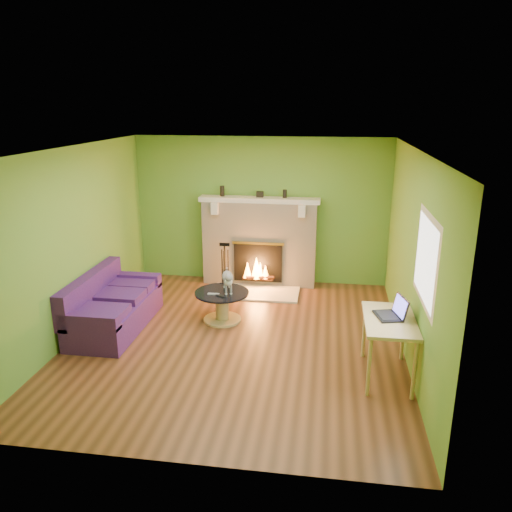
{
  "coord_description": "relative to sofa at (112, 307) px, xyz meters",
  "views": [
    {
      "loc": [
        1.18,
        -6.15,
        3.15
      ],
      "look_at": [
        0.22,
        0.4,
        1.11
      ],
      "focal_mm": 35.0,
      "sensor_mm": 36.0,
      "label": 1
    }
  ],
  "objects": [
    {
      "name": "fireplace",
      "position": [
        1.86,
        2.16,
        0.46
      ],
      "size": [
        2.1,
        0.46,
        1.58
      ],
      "color": "beige",
      "rests_on": "floor"
    },
    {
      "name": "window_frame",
      "position": [
        4.1,
        -1.06,
        1.24
      ],
      "size": [
        0.0,
        1.2,
        1.2
      ],
      "primitive_type": "plane",
      "rotation": [
        1.57,
        0.0,
        -1.57
      ],
      "color": "silver",
      "rests_on": "wall_right"
    },
    {
      "name": "fire_tools",
      "position": [
        1.3,
        1.79,
        0.13
      ],
      "size": [
        0.22,
        0.22,
        0.81
      ],
      "primitive_type": null,
      "color": "black",
      "rests_on": "hearth"
    },
    {
      "name": "wall_right",
      "position": [
        4.11,
        -0.16,
        0.99
      ],
      "size": [
        0.0,
        5.0,
        5.0
      ],
      "primitive_type": "plane",
      "rotation": [
        1.57,
        0.0,
        -1.57
      ],
      "color": "#639731",
      "rests_on": "floor"
    },
    {
      "name": "laptop",
      "position": [
        3.79,
        -0.78,
        0.57
      ],
      "size": [
        0.39,
        0.42,
        0.26
      ],
      "primitive_type": null,
      "rotation": [
        0.0,
        0.0,
        0.25
      ],
      "color": "black",
      "rests_on": "desk"
    },
    {
      "name": "wall_left",
      "position": [
        -0.39,
        -0.16,
        0.99
      ],
      "size": [
        0.0,
        5.0,
        5.0
      ],
      "primitive_type": "plane",
      "rotation": [
        1.57,
        0.0,
        1.57
      ],
      "color": "#639731",
      "rests_on": "floor"
    },
    {
      "name": "mantel_vase_left",
      "position": [
        1.2,
        2.16,
        1.36
      ],
      "size": [
        0.08,
        0.08,
        0.18
      ],
      "primitive_type": "cylinder",
      "color": "black",
      "rests_on": "mantel"
    },
    {
      "name": "ceiling",
      "position": [
        1.86,
        -0.16,
        2.29
      ],
      "size": [
        5.0,
        5.0,
        0.0
      ],
      "primitive_type": "plane",
      "rotation": [
        3.14,
        0.0,
        0.0
      ],
      "color": "white",
      "rests_on": "wall_back"
    },
    {
      "name": "hearth",
      "position": [
        1.86,
        1.64,
        -0.29
      ],
      "size": [
        1.5,
        0.75,
        0.03
      ],
      "primitive_type": "cube",
      "color": "beige",
      "rests_on": "floor"
    },
    {
      "name": "wall_back",
      "position": [
        1.86,
        2.34,
        0.99
      ],
      "size": [
        5.0,
        0.0,
        5.0
      ],
      "primitive_type": "plane",
      "rotation": [
        1.57,
        0.0,
        0.0
      ],
      "color": "#639731",
      "rests_on": "floor"
    },
    {
      "name": "wall_front",
      "position": [
        1.86,
        -2.66,
        0.99
      ],
      "size": [
        5.0,
        0.0,
        5.0
      ],
      "primitive_type": "plane",
      "rotation": [
        -1.57,
        0.0,
        0.0
      ],
      "color": "#639731",
      "rests_on": "floor"
    },
    {
      "name": "coffee_table",
      "position": [
        1.54,
        0.46,
        -0.05
      ],
      "size": [
        0.81,
        0.81,
        0.46
      ],
      "color": "tan",
      "rests_on": "floor"
    },
    {
      "name": "mantel_vase_right",
      "position": [
        2.3,
        2.16,
        1.34
      ],
      "size": [
        0.07,
        0.07,
        0.14
      ],
      "primitive_type": "cylinder",
      "color": "black",
      "rests_on": "mantel"
    },
    {
      "name": "remote_silver",
      "position": [
        1.44,
        0.34,
        0.16
      ],
      "size": [
        0.17,
        0.05,
        0.02
      ],
      "primitive_type": "cube",
      "rotation": [
        0.0,
        0.0,
        0.03
      ],
      "color": "gray",
      "rests_on": "coffee_table"
    },
    {
      "name": "mantel",
      "position": [
        1.86,
        2.13,
        1.23
      ],
      "size": [
        2.1,
        0.28,
        0.08
      ],
      "primitive_type": "cube",
      "color": "silver",
      "rests_on": "fireplace"
    },
    {
      "name": "window_pane",
      "position": [
        4.09,
        -1.06,
        1.24
      ],
      "size": [
        0.0,
        1.06,
        1.06
      ],
      "primitive_type": "plane",
      "rotation": [
        1.57,
        0.0,
        -1.57
      ],
      "color": "white",
      "rests_on": "wall_right"
    },
    {
      "name": "remote_black",
      "position": [
        1.56,
        0.28,
        0.16
      ],
      "size": [
        0.16,
        0.12,
        0.02
      ],
      "primitive_type": "cube",
      "rotation": [
        0.0,
        0.0,
        -0.53
      ],
      "color": "black",
      "rests_on": "coffee_table"
    },
    {
      "name": "floor",
      "position": [
        1.86,
        -0.16,
        -0.31
      ],
      "size": [
        5.0,
        5.0,
        0.0
      ],
      "primitive_type": "plane",
      "color": "#532E17",
      "rests_on": "ground"
    },
    {
      "name": "mantel_box",
      "position": [
        1.87,
        2.16,
        1.32
      ],
      "size": [
        0.12,
        0.08,
        0.1
      ],
      "primitive_type": "cube",
      "color": "black",
      "rests_on": "mantel"
    },
    {
      "name": "sofa",
      "position": [
        0.0,
        0.0,
        0.0
      ],
      "size": [
        0.85,
        1.78,
        0.8
      ],
      "color": "#3D185B",
      "rests_on": "floor"
    },
    {
      "name": "cat",
      "position": [
        1.62,
        0.51,
        0.33
      ],
      "size": [
        0.36,
        0.61,
        0.36
      ],
      "primitive_type": null,
      "rotation": [
        0.0,
        0.0,
        0.28
      ],
      "color": "slate",
      "rests_on": "coffee_table"
    },
    {
      "name": "desk",
      "position": [
        3.81,
        -0.83,
        0.35
      ],
      "size": [
        0.59,
        1.01,
        0.75
      ],
      "color": "tan",
      "rests_on": "floor"
    }
  ]
}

